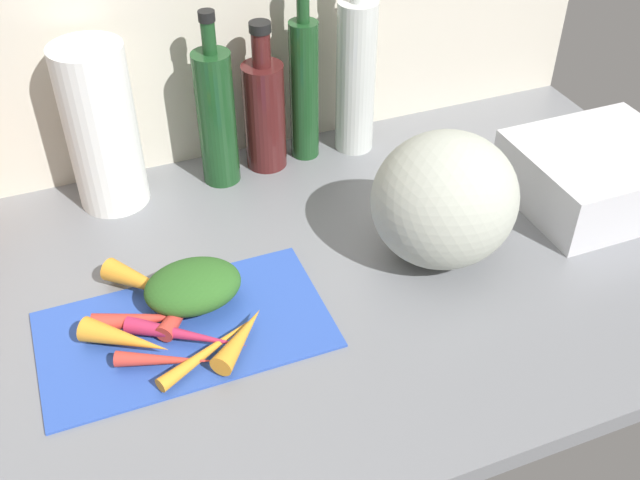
# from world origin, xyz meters

# --- Properties ---
(ground_plane) EXTENTS (1.70, 0.80, 0.03)m
(ground_plane) POSITION_xyz_m (0.00, 0.00, -0.01)
(ground_plane) COLOR slate
(wall_back) EXTENTS (1.70, 0.03, 0.60)m
(wall_back) POSITION_xyz_m (0.00, 0.39, 0.30)
(wall_back) COLOR beige
(wall_back) RESTS_ON ground_plane
(cutting_board) EXTENTS (0.40, 0.22, 0.01)m
(cutting_board) POSITION_xyz_m (-0.06, -0.06, 0.00)
(cutting_board) COLOR #2D51B7
(cutting_board) RESTS_ON ground_plane
(carrot_0) EXTENTS (0.10, 0.10, 0.03)m
(carrot_0) POSITION_xyz_m (0.01, -0.12, 0.02)
(carrot_0) COLOR orange
(carrot_0) RESTS_ON cutting_board
(carrot_1) EXTENTS (0.16, 0.09, 0.02)m
(carrot_1) POSITION_xyz_m (-0.03, -0.12, 0.02)
(carrot_1) COLOR orange
(carrot_1) RESTS_ON cutting_board
(carrot_2) EXTENTS (0.13, 0.07, 0.02)m
(carrot_2) POSITION_xyz_m (-0.09, -0.12, 0.02)
(carrot_2) COLOR red
(carrot_2) RESTS_ON cutting_board
(carrot_3) EXTENTS (0.15, 0.06, 0.03)m
(carrot_3) POSITION_xyz_m (-0.10, -0.04, 0.02)
(carrot_3) COLOR red
(carrot_3) RESTS_ON cutting_board
(carrot_4) EXTENTS (0.13, 0.15, 0.03)m
(carrot_4) POSITION_xyz_m (-0.03, -0.01, 0.02)
(carrot_4) COLOR red
(carrot_4) RESTS_ON cutting_board
(carrot_5) EXTENTS (0.12, 0.11, 0.03)m
(carrot_5) POSITION_xyz_m (-0.14, -0.07, 0.03)
(carrot_5) COLOR orange
(carrot_5) RESTS_ON cutting_board
(carrot_6) EXTENTS (0.12, 0.13, 0.04)m
(carrot_6) POSITION_xyz_m (-0.09, 0.03, 0.03)
(carrot_6) COLOR orange
(carrot_6) RESTS_ON cutting_board
(carrot_7) EXTENTS (0.16, 0.12, 0.03)m
(carrot_7) POSITION_xyz_m (-0.06, -0.09, 0.02)
(carrot_7) COLOR #B2264C
(carrot_7) RESTS_ON cutting_board
(carrot_greens_pile) EXTENTS (0.14, 0.11, 0.06)m
(carrot_greens_pile) POSITION_xyz_m (-0.03, -0.01, 0.04)
(carrot_greens_pile) COLOR #2D6023
(carrot_greens_pile) RESTS_ON cutting_board
(winter_squash) EXTENTS (0.22, 0.21, 0.21)m
(winter_squash) POSITION_xyz_m (0.35, -0.04, 0.10)
(winter_squash) COLOR #B2B7A8
(winter_squash) RESTS_ON ground_plane
(paper_towel_roll) EXTENTS (0.12, 0.12, 0.28)m
(paper_towel_roll) POSITION_xyz_m (-0.09, 0.30, 0.14)
(paper_towel_roll) COLOR white
(paper_towel_roll) RESTS_ON ground_plane
(bottle_0) EXTENTS (0.07, 0.07, 0.31)m
(bottle_0) POSITION_xyz_m (0.10, 0.29, 0.13)
(bottle_0) COLOR #19421E
(bottle_0) RESTS_ON ground_plane
(bottle_1) EXTENTS (0.07, 0.07, 0.27)m
(bottle_1) POSITION_xyz_m (0.19, 0.31, 0.11)
(bottle_1) COLOR #471919
(bottle_1) RESTS_ON ground_plane
(bottle_2) EXTENTS (0.05, 0.05, 0.33)m
(bottle_2) POSITION_xyz_m (0.26, 0.31, 0.14)
(bottle_2) COLOR #19421E
(bottle_2) RESTS_ON ground_plane
(bottle_3) EXTENTS (0.07, 0.07, 0.34)m
(bottle_3) POSITION_xyz_m (0.36, 0.30, 0.15)
(bottle_3) COLOR silver
(bottle_3) RESTS_ON ground_plane
(dish_rack) EXTENTS (0.27, 0.23, 0.10)m
(dish_rack) POSITION_xyz_m (0.67, -0.01, 0.05)
(dish_rack) COLOR silver
(dish_rack) RESTS_ON ground_plane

